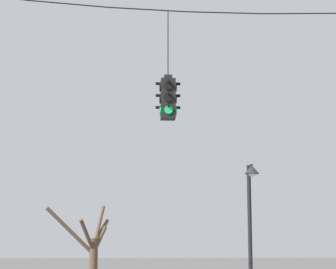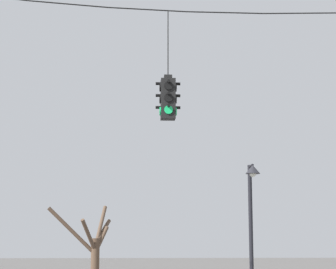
% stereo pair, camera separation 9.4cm
% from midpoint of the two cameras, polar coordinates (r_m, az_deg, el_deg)
% --- Properties ---
extents(span_wire, '(13.17, 0.03, 0.39)m').
position_cam_midpoint_polar(span_wire, '(16.20, 5.18, 10.93)').
color(span_wire, black).
extents(traffic_light_over_intersection, '(0.58, 0.58, 2.66)m').
position_cam_midpoint_polar(traffic_light_over_intersection, '(15.40, 0.18, 3.18)').
color(traffic_light_over_intersection, black).
extents(street_lamp, '(0.43, 0.74, 4.59)m').
position_cam_midpoint_polar(street_lamp, '(19.24, 7.45, -6.53)').
color(street_lamp, black).
rests_on(street_lamp, ground_plane).
extents(bare_tree, '(2.34, 2.59, 3.81)m').
position_cam_midpoint_polar(bare_tree, '(25.07, -6.39, -10.36)').
color(bare_tree, brown).
rests_on(bare_tree, ground_plane).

